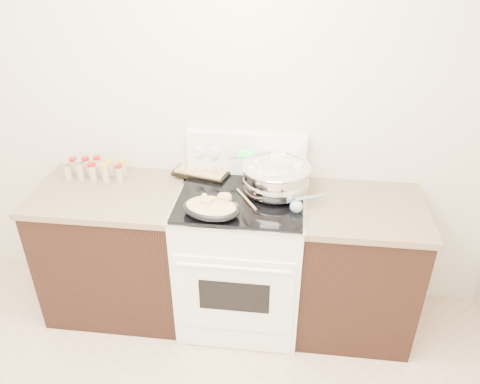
# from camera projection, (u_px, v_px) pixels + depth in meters

# --- Properties ---
(room_shell) EXTENTS (4.10, 3.60, 2.75)m
(room_shell) POSITION_uv_depth(u_px,v_px,m) (45.00, 215.00, 1.23)
(room_shell) COLOR beige
(room_shell) RESTS_ON ground
(counter_left) EXTENTS (0.93, 0.67, 0.92)m
(counter_left) POSITION_uv_depth(u_px,v_px,m) (118.00, 249.00, 3.13)
(counter_left) COLOR black
(counter_left) RESTS_ON ground
(counter_right) EXTENTS (0.73, 0.67, 0.92)m
(counter_right) POSITION_uv_depth(u_px,v_px,m) (355.00, 267.00, 2.97)
(counter_right) COLOR black
(counter_right) RESTS_ON ground
(kitchen_range) EXTENTS (0.78, 0.73, 1.22)m
(kitchen_range) POSITION_uv_depth(u_px,v_px,m) (241.00, 256.00, 3.03)
(kitchen_range) COLOR white
(kitchen_range) RESTS_ON ground
(mixing_bowl) EXTENTS (0.49, 0.49, 0.24)m
(mixing_bowl) POSITION_uv_depth(u_px,v_px,m) (276.00, 179.00, 2.78)
(mixing_bowl) COLOR silver
(mixing_bowl) RESTS_ON kitchen_range
(roasting_pan) EXTENTS (0.37, 0.29, 0.11)m
(roasting_pan) POSITION_uv_depth(u_px,v_px,m) (211.00, 207.00, 2.59)
(roasting_pan) COLOR black
(roasting_pan) RESTS_ON kitchen_range
(baking_sheet) EXTENTS (0.40, 0.33, 0.06)m
(baking_sheet) POSITION_uv_depth(u_px,v_px,m) (204.00, 170.00, 3.05)
(baking_sheet) COLOR black
(baking_sheet) RESTS_ON kitchen_range
(wooden_spoon) EXTENTS (0.15, 0.23, 0.04)m
(wooden_spoon) POSITION_uv_depth(u_px,v_px,m) (239.00, 204.00, 2.70)
(wooden_spoon) COLOR tan
(wooden_spoon) RESTS_ON kitchen_range
(blue_ladle) EXTENTS (0.21, 0.20, 0.09)m
(blue_ladle) POSITION_uv_depth(u_px,v_px,m) (298.00, 205.00, 2.64)
(blue_ladle) COLOR #789BB3
(blue_ladle) RESTS_ON kitchen_range
(spice_jars) EXTENTS (0.39, 0.15, 0.13)m
(spice_jars) POSITION_uv_depth(u_px,v_px,m) (95.00, 169.00, 3.01)
(spice_jars) COLOR #BFB28C
(spice_jars) RESTS_ON counter_left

